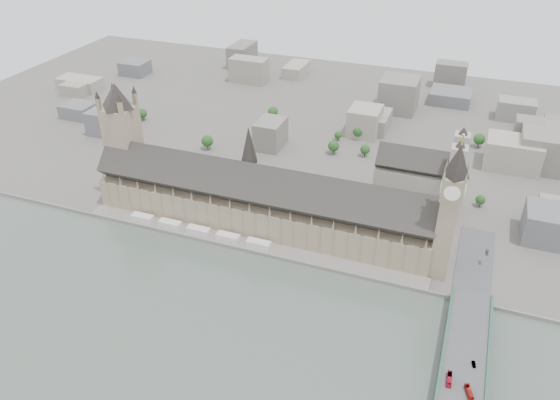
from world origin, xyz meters
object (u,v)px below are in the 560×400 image
(red_bus_south, at_px, (469,393))
(westminster_bridge, at_px, (462,383))
(red_bus_north, at_px, (449,379))
(victoria_tower, at_px, (123,136))
(westminster_abbey, at_px, (420,179))
(palace_of_westminster, at_px, (259,202))
(elizabeth_tower, at_px, (450,204))
(car_silver, at_px, (474,364))
(car_approach, at_px, (487,252))

(red_bus_south, bearing_deg, westminster_bridge, 89.60)
(red_bus_north, height_order, red_bus_south, red_bus_south)
(westminster_bridge, bearing_deg, victoria_tower, 158.22)
(westminster_abbey, height_order, red_bus_south, westminster_abbey)
(red_bus_south, bearing_deg, victoria_tower, 137.80)
(westminster_bridge, bearing_deg, westminster_abbey, 105.64)
(westminster_abbey, bearing_deg, palace_of_westminster, -145.83)
(elizabeth_tower, height_order, victoria_tower, elizabeth_tower)
(elizabeth_tower, relative_size, westminster_abbey, 1.58)
(palace_of_westminster, relative_size, westminster_bridge, 0.82)
(red_bus_south, relative_size, car_silver, 2.24)
(victoria_tower, relative_size, westminster_bridge, 0.31)
(palace_of_westminster, bearing_deg, westminster_bridge, -33.49)
(westminster_abbey, xyz_separation_m, red_bus_north, (44.15, -187.77, -13.38))
(palace_of_westminster, bearing_deg, westminster_abbey, 34.17)
(palace_of_westminster, relative_size, car_silver, 56.66)
(elizabeth_tower, height_order, red_bus_north, elizabeth_tower)
(elizabeth_tower, height_order, car_silver, elizabeth_tower)
(palace_of_westminster, bearing_deg, elizabeth_tower, -4.85)
(palace_of_westminster, distance_m, car_silver, 193.05)
(elizabeth_tower, xyz_separation_m, westminster_bridge, (24.00, -95.50, -52.96))
(westminster_bridge, xyz_separation_m, car_silver, (4.61, 10.40, 5.90))
(red_bus_north, bearing_deg, car_approach, 81.23)
(elizabeth_tower, bearing_deg, red_bus_south, -75.45)
(westminster_abbey, distance_m, car_approach, 87.33)
(palace_of_westminster, distance_m, westminster_abbey, 134.09)
(westminster_abbey, bearing_deg, elizabeth_tower, -72.71)
(westminster_abbey, relative_size, red_bus_south, 6.50)
(red_bus_north, bearing_deg, westminster_abbey, 100.66)
(westminster_abbey, bearing_deg, car_approach, -48.09)
(westminster_abbey, height_order, car_silver, westminster_abbey)
(elizabeth_tower, bearing_deg, car_silver, -71.42)
(westminster_bridge, distance_m, westminster_abbey, 190.56)
(car_silver, relative_size, car_approach, 0.83)
(westminster_abbey, bearing_deg, red_bus_south, -74.21)
(red_bus_south, distance_m, car_approach, 129.15)
(victoria_tower, distance_m, red_bus_north, 304.58)
(palace_of_westminster, xyz_separation_m, elizabeth_tower, (138.00, -11.70, 35.38))
(elizabeth_tower, bearing_deg, palace_of_westminster, 175.15)
(westminster_abbey, relative_size, car_approach, 12.14)
(victoria_tower, xyz_separation_m, car_approach, (290.51, 4.85, -44.14))
(car_silver, distance_m, car_approach, 107.97)
(elizabeth_tower, xyz_separation_m, car_approach, (30.51, 22.85, -47.02))
(westminster_abbey, relative_size, car_silver, 14.54)
(westminster_bridge, distance_m, car_silver, 12.81)
(palace_of_westminster, distance_m, victoria_tower, 126.41)
(palace_of_westminster, height_order, red_bus_south, palace_of_westminster)
(victoria_tower, relative_size, car_approach, 17.85)
(victoria_tower, xyz_separation_m, red_bus_south, (287.59, -124.26, -43.50))
(westminster_abbey, height_order, red_bus_north, westminster_abbey)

